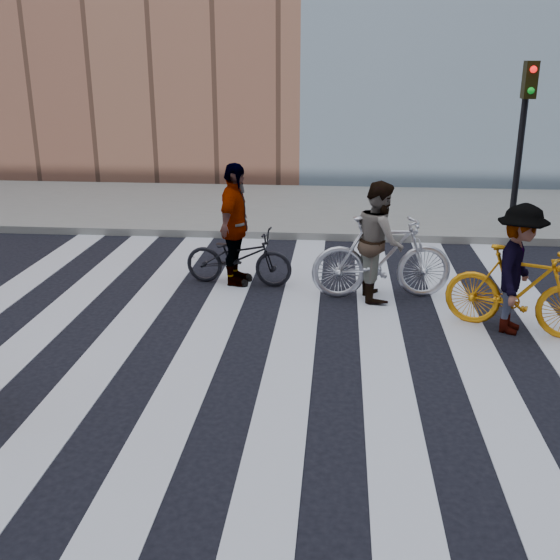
# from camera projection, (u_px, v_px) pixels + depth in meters

# --- Properties ---
(ground) EXTENTS (100.00, 100.00, 0.00)m
(ground) POSITION_uv_depth(u_px,v_px,m) (248.00, 346.00, 8.06)
(ground) COLOR black
(ground) RESTS_ON ground
(sidewalk_far) EXTENTS (100.00, 5.00, 0.15)m
(sidewalk_far) POSITION_uv_depth(u_px,v_px,m) (292.00, 208.00, 15.11)
(sidewalk_far) COLOR gray
(sidewalk_far) RESTS_ON ground
(zebra_crosswalk) EXTENTS (8.25, 10.00, 0.01)m
(zebra_crosswalk) POSITION_uv_depth(u_px,v_px,m) (248.00, 346.00, 8.06)
(zebra_crosswalk) COLOR silver
(zebra_crosswalk) RESTS_ON ground
(traffic_signal) EXTENTS (0.22, 0.42, 3.33)m
(traffic_signal) POSITION_uv_depth(u_px,v_px,m) (524.00, 121.00, 11.96)
(traffic_signal) COLOR black
(traffic_signal) RESTS_ON ground
(bike_silver_mid) EXTENTS (2.10, 0.84, 1.23)m
(bike_silver_mid) POSITION_uv_depth(u_px,v_px,m) (382.00, 257.00, 9.52)
(bike_silver_mid) COLOR silver
(bike_silver_mid) RESTS_ON ground
(bike_yellow_right) EXTENTS (1.93, 1.21, 1.12)m
(bike_yellow_right) POSITION_uv_depth(u_px,v_px,m) (519.00, 290.00, 8.34)
(bike_yellow_right) COLOR orange
(bike_yellow_right) RESTS_ON ground
(bike_dark_rear) EXTENTS (1.74, 0.78, 0.89)m
(bike_dark_rear) POSITION_uv_depth(u_px,v_px,m) (239.00, 257.00, 10.15)
(bike_dark_rear) COLOR black
(bike_dark_rear) RESTS_ON ground
(rider_mid) EXTENTS (0.76, 0.92, 1.73)m
(rider_mid) POSITION_uv_depth(u_px,v_px,m) (379.00, 241.00, 9.44)
(rider_mid) COLOR slate
(rider_mid) RESTS_ON ground
(rider_right) EXTENTS (0.99, 1.24, 1.68)m
(rider_right) POSITION_uv_depth(u_px,v_px,m) (518.00, 269.00, 8.25)
(rider_right) COLOR slate
(rider_right) RESTS_ON ground
(rider_rear) EXTENTS (0.59, 1.16, 1.90)m
(rider_rear) POSITION_uv_depth(u_px,v_px,m) (235.00, 225.00, 9.99)
(rider_rear) COLOR slate
(rider_rear) RESTS_ON ground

